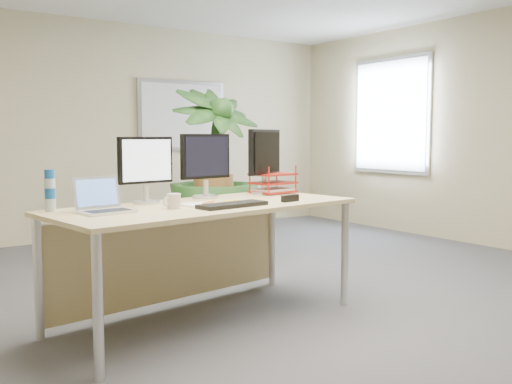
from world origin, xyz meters
TOP-DOWN VIEW (x-y plane):
  - floor at (0.00, 0.00)m, footprint 8.00×8.00m
  - back_wall at (0.00, 4.00)m, footprint 7.00×0.04m
  - whiteboard at (1.20, 3.97)m, footprint 1.30×0.04m
  - window at (3.47, 2.30)m, footprint 0.04×1.30m
  - desk at (-0.55, 0.50)m, footprint 2.21×1.14m
  - floor_plant at (0.45, 1.92)m, footprint 0.94×0.94m
  - monitor_left at (-0.84, 0.66)m, footprint 0.41×0.19m
  - monitor_right at (-0.33, 0.73)m, footprint 0.43×0.20m
  - monitor_dark at (0.21, 0.72)m, footprint 0.43×0.24m
  - laptop at (-1.25, 0.40)m, footprint 0.33×0.30m
  - keyboard at (-0.46, 0.16)m, footprint 0.51×0.22m
  - coffee_mug at (-0.82, 0.30)m, footprint 0.13×0.09m
  - spiral_notebook at (-0.58, 0.35)m, footprint 0.27×0.21m
  - orange_pen at (-0.54, 0.34)m, footprint 0.14×0.08m
  - yellow_highlighter at (-0.33, 0.38)m, footprint 0.12×0.04m
  - water_bottle at (-1.50, 0.63)m, footprint 0.07×0.07m
  - letter_tray at (0.29, 0.72)m, footprint 0.36×0.29m
  - stapler at (0.04, 0.18)m, footprint 0.15×0.06m

SIDE VIEW (x-z plane):
  - floor at x=0.00m, z-range 0.00..0.00m
  - desk at x=-0.55m, z-range 0.23..1.04m
  - floor_plant at x=0.45m, z-range 0.00..1.50m
  - spiral_notebook at x=-0.58m, z-range 0.81..0.82m
  - yellow_highlighter at x=-0.33m, z-range 0.81..0.83m
  - keyboard at x=-0.46m, z-range 0.81..0.84m
  - orange_pen at x=-0.54m, z-range 0.83..0.84m
  - stapler at x=0.04m, z-range 0.81..0.86m
  - coffee_mug at x=-0.82m, z-range 0.81..0.91m
  - laptop at x=-1.25m, z-range 0.76..0.98m
  - letter_tray at x=0.29m, z-range 0.81..0.96m
  - water_bottle at x=-1.50m, z-range 0.81..1.07m
  - monitor_left at x=-0.84m, z-range 0.85..1.31m
  - monitor_right at x=-0.33m, z-range 0.85..1.33m
  - monitor_dark at x=0.21m, z-range 0.85..1.37m
  - back_wall at x=0.00m, z-range 0.00..2.70m
  - whiteboard at x=1.20m, z-range 1.07..2.02m
  - window at x=3.47m, z-range 0.77..2.33m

